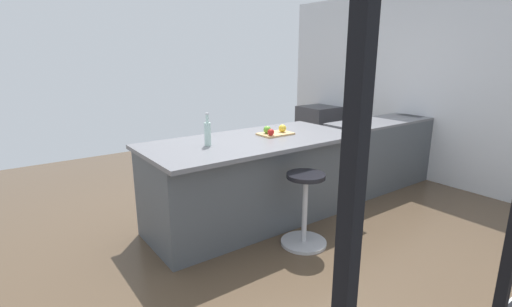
# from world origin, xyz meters

# --- Properties ---
(ground_plane) EXTENTS (7.66, 7.66, 0.00)m
(ground_plane) POSITION_xyz_m (0.00, 0.00, 0.00)
(ground_plane) COLOR brown
(interior_partition_left) EXTENTS (0.12, 4.91, 2.68)m
(interior_partition_left) POSITION_xyz_m (-2.95, 0.00, 1.34)
(interior_partition_left) COLOR silver
(interior_partition_left) RESTS_ON ground_plane
(sink_cabinet) EXTENTS (2.59, 0.60, 1.20)m
(sink_cabinet) POSITION_xyz_m (-2.60, 0.09, 0.46)
(sink_cabinet) COLOR #4C5156
(sink_cabinet) RESTS_ON ground_plane
(oven_range) EXTENTS (0.60, 0.61, 0.89)m
(oven_range) POSITION_xyz_m (-2.60, -1.55, 0.44)
(oven_range) COLOR #38383D
(oven_range) RESTS_ON ground_plane
(kitchen_island) EXTENTS (2.25, 1.05, 0.93)m
(kitchen_island) POSITION_xyz_m (0.01, 0.03, 0.47)
(kitchen_island) COLOR #4C5156
(kitchen_island) RESTS_ON ground_plane
(stool_by_window) EXTENTS (0.44, 0.44, 0.71)m
(stool_by_window) POSITION_xyz_m (-0.12, 0.74, 0.33)
(stool_by_window) COLOR #B7B7BC
(stool_by_window) RESTS_ON ground_plane
(cutting_board) EXTENTS (0.36, 0.24, 0.02)m
(cutting_board) POSITION_xyz_m (-0.32, 0.04, 0.94)
(cutting_board) COLOR tan
(cutting_board) RESTS_ON kitchen_island
(apple_green) EXTENTS (0.08, 0.08, 0.08)m
(apple_green) POSITION_xyz_m (-0.23, 0.01, 0.99)
(apple_green) COLOR #609E2D
(apple_green) RESTS_ON cutting_board
(apple_red) EXTENTS (0.07, 0.07, 0.07)m
(apple_red) POSITION_xyz_m (-0.19, 0.12, 0.99)
(apple_red) COLOR red
(apple_red) RESTS_ON cutting_board
(apple_yellow) EXTENTS (0.08, 0.08, 0.08)m
(apple_yellow) POSITION_xyz_m (-0.41, 0.05, 1.00)
(apple_yellow) COLOR gold
(apple_yellow) RESTS_ON cutting_board
(water_bottle) EXTENTS (0.06, 0.06, 0.31)m
(water_bottle) POSITION_xyz_m (0.52, 0.06, 1.06)
(water_bottle) COLOR silver
(water_bottle) RESTS_ON kitchen_island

